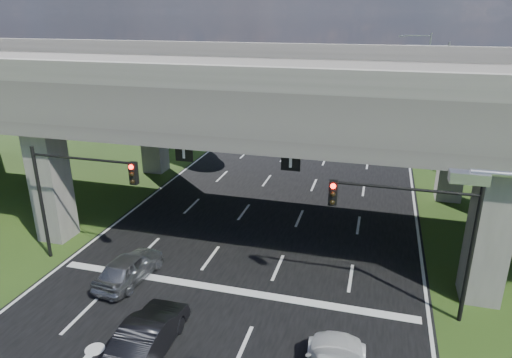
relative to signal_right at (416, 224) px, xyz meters
The scene contains 16 objects.
ground 9.71m from the signal_right, 153.26° to the right, with size 160.00×160.00×0.00m, color #263F14.
road 10.74m from the signal_right, 142.25° to the left, with size 18.00×120.00×0.03m, color black.
overpass 11.84m from the signal_right, 134.16° to the left, with size 80.00×15.00×10.00m.
warehouse 45.97m from the signal_right, 137.44° to the left, with size 20.00×10.00×4.00m, color #9E9E99.
signal_right is the anchor object (origin of this frame).
signal_left 15.65m from the signal_right, behind, with size 5.76×0.54×6.00m.
streetlight_far 20.25m from the signal_right, 83.53° to the left, with size 3.38×0.25×10.00m.
streetlight_beyond 36.17m from the signal_right, 86.39° to the left, with size 3.38×0.25×10.00m.
tree_left_near 31.01m from the signal_right, 134.63° to the left, with size 4.50×4.50×7.80m.
tree_left_mid 38.96m from the signal_right, 129.50° to the left, with size 3.91×3.90×6.76m.
tree_left_far 43.37m from the signal_right, 118.63° to the left, with size 4.80×4.80×8.32m.
tree_right_near 24.62m from the signal_right, 77.76° to the left, with size 4.20×4.20×7.28m.
tree_right_mid 33.10m from the signal_right, 75.62° to the left, with size 3.91×3.90×6.76m.
tree_right_far 40.29m from the signal_right, 83.99° to the left, with size 4.50×4.50×7.80m.
car_silver 13.05m from the signal_right, behind, with size 1.65×4.09×1.39m, color gray.
car_dark 11.19m from the signal_right, 151.38° to the right, with size 1.56×4.46×1.47m, color black.
Camera 1 is at (6.04, -13.49, 12.08)m, focal length 32.00 mm.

